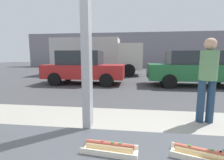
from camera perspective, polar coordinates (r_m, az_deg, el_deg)
The scene contains 9 objects.
ground_plane at distance 9.05m, azimuth 5.24°, elevation -0.94°, with size 60.00×60.00×0.00m, color #424244.
sidewalk_strip at distance 2.89m, azimuth 0.65°, elevation -19.97°, with size 16.00×2.80×0.14m, color #9E998E.
building_facade_far at distance 22.24m, azimuth 6.51°, elevation 10.22°, with size 28.00×1.20×4.46m, color gray.
hotdog_tray_near at distance 0.85m, azimuth -0.79°, elevation -22.37°, with size 0.28×0.12×0.05m.
hotdog_tray_far at distance 0.90m, azimuth 28.01°, elevation -21.56°, with size 0.26×0.16×0.05m.
parked_car_red at distance 8.80m, azimuth -9.83°, elevation 4.38°, with size 4.12×1.92×1.71m.
parked_car_green at distance 8.94m, azimuth 26.92°, elevation 3.65°, with size 4.60×1.95×1.68m.
box_truck at distance 12.91m, azimuth -5.43°, elevation 8.65°, with size 6.76×2.44×2.77m.
pedestrian at distance 3.63m, azimuth 30.29°, elevation 1.44°, with size 0.32×0.32×1.63m.
Camera 1 is at (0.29, -0.93, 1.44)m, focal length 26.37 mm.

